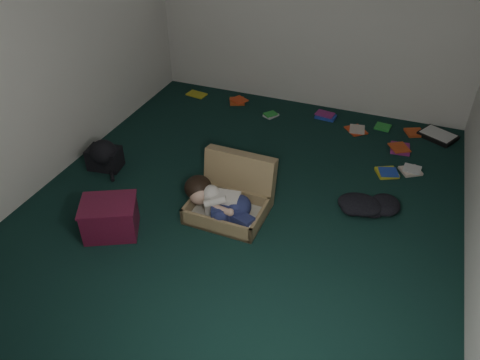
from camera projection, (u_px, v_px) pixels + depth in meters
The scene contains 11 objects.
floor at pixel (246, 200), 4.58m from camera, with size 4.50×4.50×0.00m, color black.
wall_back at pixel (314, 4), 5.51m from camera, with size 4.50×4.50×0.00m, color white.
wall_front at pixel (72, 264), 2.12m from camera, with size 4.50×4.50×0.00m, color white.
wall_left at pixel (48, 45), 4.40m from camera, with size 4.50×4.50×0.00m, color white.
suitcase at pixel (232, 196), 4.39m from camera, with size 0.71×0.69×0.51m.
person at pixel (220, 202), 4.25m from camera, with size 0.75×0.37×0.32m.
maroon_bin at pixel (110, 218), 4.12m from camera, with size 0.59×0.55×0.33m.
backpack at pixel (105, 157), 4.97m from camera, with size 0.42×0.34×0.25m, color black, non-canonical shape.
clothing_pile at pixel (369, 201), 4.46m from camera, with size 0.45×0.37×0.14m, color black, non-canonical shape.
paper_tray at pixel (438, 136), 5.53m from camera, with size 0.49×0.44×0.06m.
book_scatter at pixel (333, 129), 5.69m from camera, with size 3.14×1.24×0.02m.
Camera 1 is at (1.25, -3.36, 2.85)m, focal length 35.00 mm.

